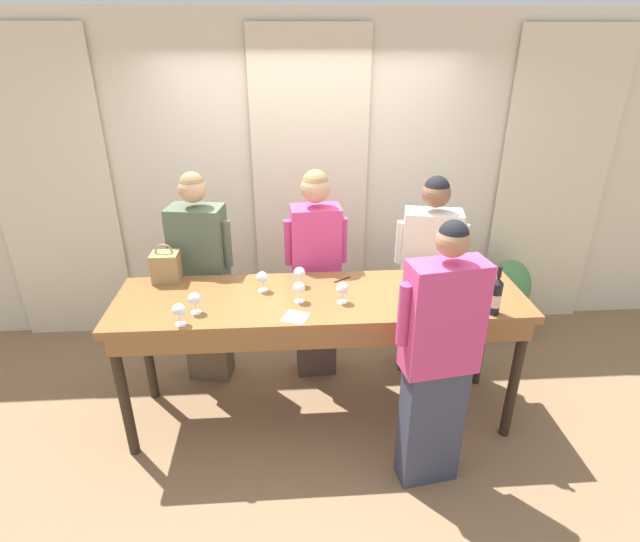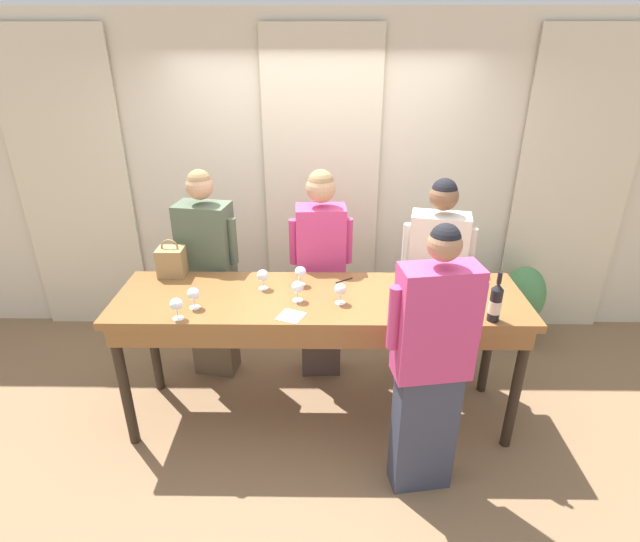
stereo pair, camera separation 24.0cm
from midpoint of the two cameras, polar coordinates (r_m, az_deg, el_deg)
The scene contains 21 objects.
ground_plane at distance 3.92m, azimuth -1.75°, elevation -15.99°, with size 18.00×18.00×0.00m, color #846647.
wall_back at distance 4.50m, azimuth -2.71°, elevation 9.98°, with size 12.00×0.06×2.80m.
curtain_panel_left at distance 4.93m, azimuth -29.35°, elevation 7.44°, with size 0.99×0.03×2.69m.
curtain_panel_center at distance 4.46m, azimuth -2.67°, elevation 9.07°, with size 0.99×0.03×2.69m.
curtain_panel_right at distance 5.01m, azimuth 23.67°, elevation 8.80°, with size 0.99×0.03×2.69m.
tasting_bar at distance 3.37m, azimuth -1.93°, elevation -4.62°, with size 2.75×0.74×1.01m.
wine_bottle at distance 3.23m, azimuth 17.43°, elevation -2.76°, with size 0.08×0.08×0.32m.
handbag at distance 3.71m, azimuth -18.99°, elevation 0.47°, with size 0.19×0.16×0.28m.
wine_glass_front_left at distance 3.23m, azimuth -16.25°, elevation -3.14°, with size 0.08×0.08×0.14m.
wine_glass_front_mid at distance 3.22m, azimuth 0.43°, elevation -2.12°, with size 0.08×0.08×0.14m.
wine_glass_front_right at distance 3.24m, azimuth -4.53°, elevation -2.02°, with size 0.08×0.08×0.14m.
wine_glass_center_left at distance 3.13m, azimuth -17.98°, elevation -4.35°, with size 0.08×0.08×0.14m.
wine_glass_center_mid at distance 3.44m, azimuth -4.37°, elevation -0.29°, with size 0.08×0.08×0.14m.
wine_glass_center_right at distance 3.41m, azimuth -8.66°, elevation -0.84°, with size 0.08×0.08×0.14m.
napkin at distance 3.10m, azimuth -5.05°, elevation -5.34°, with size 0.19×0.19×0.00m.
pen at distance 3.55m, azimuth 0.62°, elevation -1.01°, with size 0.12×0.09×0.01m.
guest_olive_jacket at distance 3.97m, azimuth -14.99°, elevation -1.02°, with size 0.51×0.31×1.73m.
guest_pink_top at distance 3.88m, azimuth -2.24°, elevation -0.32°, with size 0.48×0.25×1.73m.
guest_cream_sweater at distance 4.03m, azimuth 10.57°, elevation -0.61°, with size 0.55×0.32×1.67m.
host_pouring at distance 2.97m, azimuth 11.09°, elevation -10.05°, with size 0.54×0.27×1.75m.
potted_plant at distance 4.88m, azimuth 19.38°, elevation -2.59°, with size 0.37×0.37×0.76m.
Camera 1 is at (-0.21, -2.94, 2.58)m, focal length 28.00 mm.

